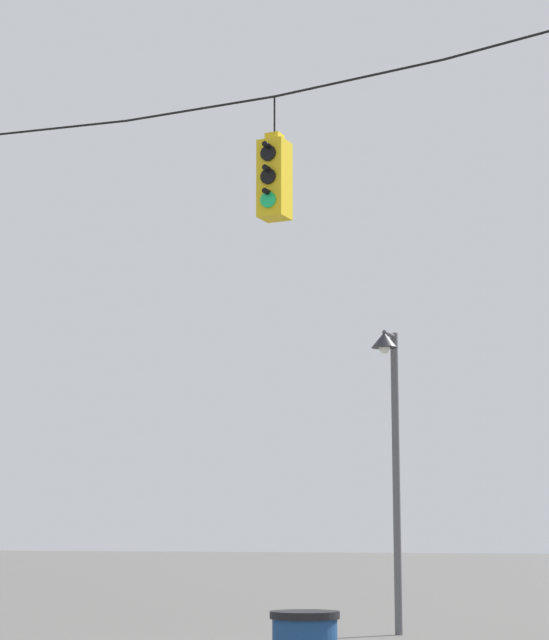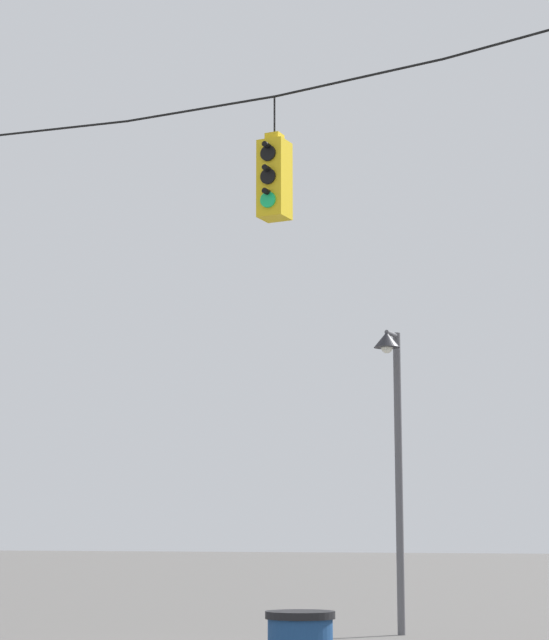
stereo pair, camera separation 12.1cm
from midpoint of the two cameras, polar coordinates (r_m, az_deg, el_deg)
The scene contains 3 objects.
span_wire at distance 16.41m, azimuth -3.24°, elevation 10.35°, with size 15.37×0.03×0.71m.
traffic_light_over_intersection at distance 15.52m, azimuth 0.21°, elevation 6.49°, with size 0.34×0.46×1.58m.
street_lamp at distance 19.83m, azimuth 5.65°, elevation -4.62°, with size 0.41×0.72×4.74m.
Camera 2 is at (7.54, -13.07, 1.50)m, focal length 70.00 mm.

